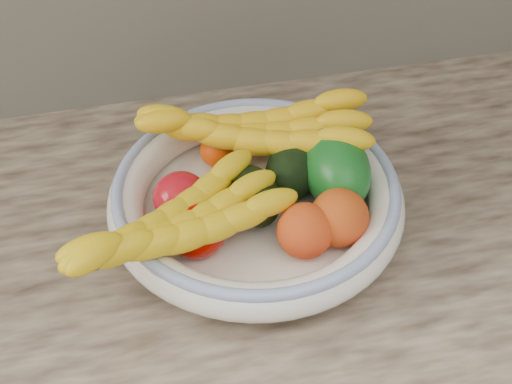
% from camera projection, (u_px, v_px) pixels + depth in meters
% --- Properties ---
extents(kitchen_counter, '(2.44, 0.66, 1.40)m').
position_uv_depth(kitchen_counter, '(253.00, 381.00, 1.29)').
color(kitchen_counter, brown).
rests_on(kitchen_counter, ground).
extents(fruit_bowl, '(0.39, 0.39, 0.08)m').
position_uv_depth(fruit_bowl, '(256.00, 198.00, 0.94)').
color(fruit_bowl, white).
rests_on(fruit_bowl, kitchen_counter).
extents(clementine_back_left, '(0.07, 0.07, 0.05)m').
position_uv_depth(clementine_back_left, '(219.00, 150.00, 1.00)').
color(clementine_back_left, '#FF5005').
rests_on(clementine_back_left, fruit_bowl).
extents(clementine_back_right, '(0.05, 0.05, 0.04)m').
position_uv_depth(clementine_back_right, '(260.00, 140.00, 1.02)').
color(clementine_back_right, orange).
rests_on(clementine_back_right, fruit_bowl).
extents(tomato_left, '(0.09, 0.09, 0.07)m').
position_uv_depth(tomato_left, '(181.00, 197.00, 0.92)').
color(tomato_left, red).
rests_on(tomato_left, fruit_bowl).
extents(tomato_near_left, '(0.08, 0.08, 0.07)m').
position_uv_depth(tomato_near_left, '(196.00, 230.00, 0.88)').
color(tomato_near_left, '#AC0800').
rests_on(tomato_near_left, fruit_bowl).
extents(avocado_center, '(0.08, 0.11, 0.07)m').
position_uv_depth(avocado_center, '(253.00, 196.00, 0.92)').
color(avocado_center, black).
rests_on(avocado_center, fruit_bowl).
extents(avocado_right, '(0.13, 0.13, 0.08)m').
position_uv_depth(avocado_right, '(296.00, 168.00, 0.96)').
color(avocado_right, black).
rests_on(avocado_right, fruit_bowl).
extents(green_mango, '(0.12, 0.14, 0.12)m').
position_uv_depth(green_mango, '(335.00, 168.00, 0.94)').
color(green_mango, '#105719').
rests_on(green_mango, fruit_bowl).
extents(peach_front, '(0.08, 0.08, 0.07)m').
position_uv_depth(peach_front, '(305.00, 231.00, 0.87)').
color(peach_front, orange).
rests_on(peach_front, fruit_bowl).
extents(peach_right, '(0.10, 0.10, 0.07)m').
position_uv_depth(peach_right, '(339.00, 218.00, 0.88)').
color(peach_right, orange).
rests_on(peach_right, fruit_bowl).
extents(banana_bunch_back, '(0.35, 0.19, 0.09)m').
position_uv_depth(banana_bunch_back, '(254.00, 135.00, 0.97)').
color(banana_bunch_back, yellow).
rests_on(banana_bunch_back, fruit_bowl).
extents(banana_bunch_front, '(0.33, 0.24, 0.09)m').
position_uv_depth(banana_bunch_front, '(177.00, 230.00, 0.85)').
color(banana_bunch_front, yellow).
rests_on(banana_bunch_front, fruit_bowl).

